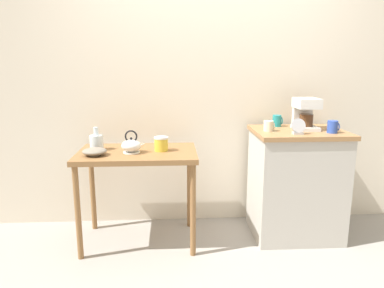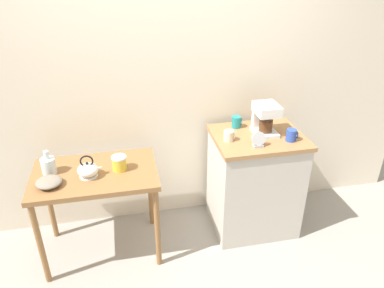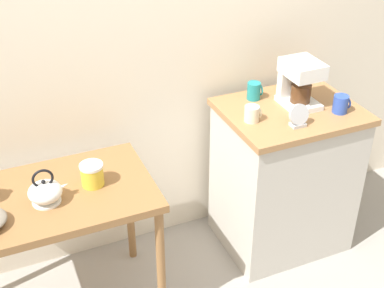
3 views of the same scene
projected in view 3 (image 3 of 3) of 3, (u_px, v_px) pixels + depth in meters
ground_plane at (179, 275)px, 3.11m from camera, size 8.00×8.00×0.00m
back_wall at (159, 15)px, 2.78m from camera, size 4.40×0.10×2.80m
wooden_table at (56, 210)px, 2.56m from camera, size 0.94×0.60×0.78m
kitchen_counter at (284, 177)px, 3.16m from camera, size 0.74×0.59×0.92m
teakettle at (46, 192)px, 2.42m from camera, size 0.19×0.16×0.18m
canister_enamel at (92, 174)px, 2.54m from camera, size 0.11×0.11×0.11m
coffee_maker at (299, 80)px, 2.90m from camera, size 0.18×0.22×0.26m
mug_small_cream at (252, 114)px, 2.78m from camera, size 0.09×0.08×0.08m
mug_blue at (341, 104)px, 2.86m from camera, size 0.09×0.08×0.10m
mug_dark_teal at (254, 91)px, 2.99m from camera, size 0.08×0.08×0.10m
table_clock at (299, 117)px, 2.73m from camera, size 0.11×0.06×0.12m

